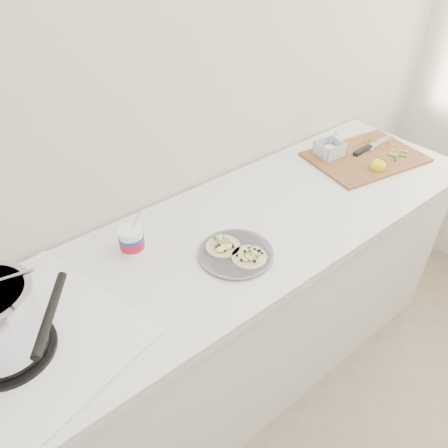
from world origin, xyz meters
TOP-DOWN VIEW (x-y plane):
  - counter at (0.00, 1.43)m, footprint 2.44×0.66m
  - stove at (-0.70, 1.39)m, footprint 0.72×0.68m
  - taco_plate at (0.02, 1.31)m, footprint 0.26×0.26m
  - tub at (-0.24, 1.55)m, footprint 0.08×0.08m
  - cutboard at (0.91, 1.46)m, footprint 0.56×0.43m

SIDE VIEW (x-z plane):
  - counter at x=0.00m, z-range 0.00..0.90m
  - taco_plate at x=0.02m, z-range 0.90..0.94m
  - cutboard at x=0.91m, z-range 0.88..0.96m
  - tub at x=-0.24m, z-range 0.87..1.06m
  - stove at x=-0.70m, z-range 0.85..1.14m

